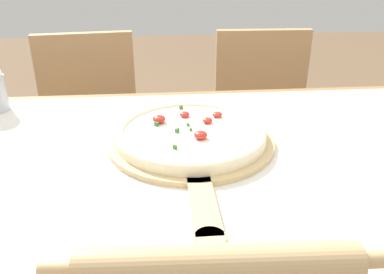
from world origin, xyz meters
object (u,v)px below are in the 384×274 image
(chair_right, at_px, (262,125))
(pizza, at_px, (191,133))
(chair_left, at_px, (91,131))
(rolling_pin, at_px, (218,264))
(pizza_peel, at_px, (192,144))

(chair_right, bearing_deg, pizza, -115.70)
(chair_left, bearing_deg, chair_right, -6.07)
(pizza, xyz_separation_m, chair_left, (-0.34, 0.68, -0.30))
(pizza, bearing_deg, rolling_pin, -89.85)
(pizza_peel, xyz_separation_m, rolling_pin, (0.00, -0.40, 0.02))
(pizza_peel, relative_size, chair_right, 0.63)
(pizza, height_order, chair_right, chair_right)
(pizza, relative_size, rolling_pin, 0.72)
(rolling_pin, distance_m, chair_right, 1.19)
(rolling_pin, relative_size, chair_right, 0.54)
(pizza, height_order, chair_left, chair_left)
(chair_left, bearing_deg, pizza, -69.34)
(pizza_peel, bearing_deg, chair_right, 62.99)
(chair_left, xyz_separation_m, chair_right, (0.70, 0.00, 0.00))
(pizza, bearing_deg, chair_right, 62.34)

